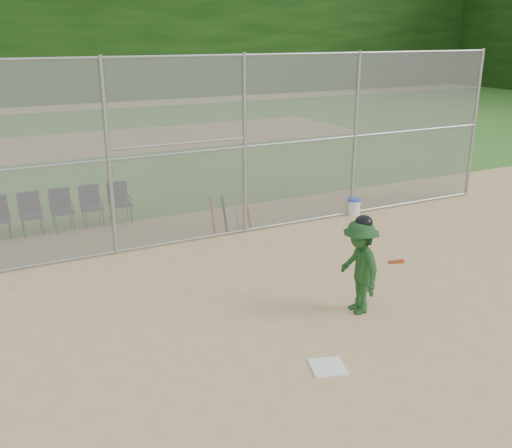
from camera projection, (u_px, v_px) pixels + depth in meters
name	position (u px, v px, depth m)	size (l,w,h in m)	color
ground	(332.00, 340.00, 8.56)	(100.00, 100.00, 0.00)	tan
grass_strip	(87.00, 143.00, 23.75)	(100.00, 100.00, 0.00)	#30681F
dirt_patch_far	(87.00, 143.00, 23.75)	(24.00, 24.00, 0.00)	tan
backstop_fence	(203.00, 148.00, 12.12)	(16.09, 0.09, 4.00)	gray
treeline	(65.00, 5.00, 23.69)	(81.00, 60.00, 11.00)	black
home_plate	(328.00, 367.00, 7.87)	(0.46, 0.46, 0.02)	white
batter_at_plate	(359.00, 266.00, 9.21)	(0.98, 1.33, 1.67)	#1C471D
water_cooler	(354.00, 207.00, 14.42)	(0.33, 0.33, 0.42)	white
spare_bats	(230.00, 214.00, 13.20)	(0.96, 0.38, 0.83)	#D84C14
chair_4	(31.00, 215.00, 12.91)	(0.54, 0.52, 0.96)	black
chair_5	(62.00, 210.00, 13.20)	(0.54, 0.52, 0.96)	black
chair_6	(92.00, 207.00, 13.50)	(0.54, 0.52, 0.96)	black
chair_7	(120.00, 203.00, 13.79)	(0.54, 0.52, 0.96)	black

